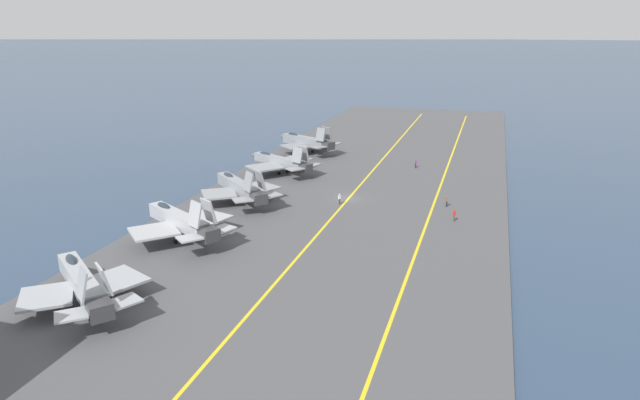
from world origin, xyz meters
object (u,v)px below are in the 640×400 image
parked_jet_fourth (280,161)px  crew_red_vest (454,215)px  parked_jet_fifth (305,141)px  crew_brown_vest (447,201)px  parked_jet_second (180,220)px  crew_purple_vest (416,163)px  parked_jet_third (239,187)px  parked_jet_nearest (82,282)px  crew_white_vest (340,198)px

parked_jet_fourth → crew_red_vest: 38.21m
parked_jet_fifth → crew_brown_vest: 44.40m
parked_jet_fifth → crew_brown_vest: bearing=-132.4°
parked_jet_second → crew_purple_vest: parked_jet_second is taller
parked_jet_fourth → parked_jet_second: bearing=179.5°
parked_jet_third → parked_jet_nearest: bearing=179.2°
parked_jet_fifth → crew_purple_vest: bearing=-105.0°
parked_jet_nearest → crew_purple_vest: bearing=-20.1°
parked_jet_fourth → crew_white_vest: size_ratio=9.33×
parked_jet_fourth → parked_jet_fifth: size_ratio=1.01×
parked_jet_nearest → parked_jet_fifth: parked_jet_fifth is taller
parked_jet_fifth → crew_purple_vest: parked_jet_fifth is taller
parked_jet_nearest → parked_jet_second: parked_jet_second is taller
crew_white_vest → parked_jet_fifth: bearing=26.4°
parked_jet_fourth → parked_jet_fifth: parked_jet_fifth is taller
crew_white_vest → crew_brown_vest: (3.64, -16.12, -0.01)m
crew_white_vest → crew_purple_vest: 28.12m
parked_jet_second → crew_white_vest: bearing=-37.9°
parked_jet_fourth → crew_red_vest: parked_jet_fourth is taller
parked_jet_fifth → crew_brown_vest: (-29.90, -32.78, -1.64)m
parked_jet_third → parked_jet_fifth: parked_jet_fifth is taller
parked_jet_second → parked_jet_fourth: parked_jet_second is taller
parked_jet_second → parked_jet_fifth: parked_jet_second is taller
parked_jet_nearest → parked_jet_fourth: 54.89m
parked_jet_fourth → parked_jet_nearest: bearing=179.6°
parked_jet_fourth → crew_purple_vest: bearing=-64.5°
parked_jet_third → crew_purple_vest: (30.04, -23.79, -1.41)m
parked_jet_fifth → crew_brown_vest: parked_jet_fifth is taller
crew_purple_vest → crew_white_vest: bearing=163.1°
parked_jet_fourth → crew_brown_vest: size_ratio=9.46×
parked_jet_fifth → crew_red_vest: 50.19m
crew_white_vest → crew_brown_vest: crew_white_vest is taller
parked_jet_second → crew_brown_vest: 40.26m
crew_brown_vest → parked_jet_third: bearing=102.1°
parked_jet_nearest → parked_jet_fourth: bearing=-0.4°
parked_jet_second → crew_white_vest: (20.55, -16.01, -1.67)m
crew_red_vest → parked_jet_nearest: bearing=137.1°
crew_brown_vest → crew_red_vest: (-6.65, -1.58, 0.05)m
parked_jet_second → crew_brown_vest: (24.19, -32.14, -1.69)m
crew_brown_vest → crew_red_vest: size_ratio=0.95×
parked_jet_nearest → parked_jet_third: parked_jet_third is taller
crew_purple_vest → parked_jet_fourth: bearing=115.5°
parked_jet_fourth → crew_brown_vest: bearing=-110.4°
parked_jet_nearest → crew_purple_vest: size_ratio=8.63×
crew_brown_vest → crew_white_vest: bearing=102.7°
parked_jet_fourth → crew_red_vest: bearing=-119.0°
crew_red_vest → crew_purple_vest: (29.91, 9.52, 0.01)m
parked_jet_nearest → crew_brown_vest: 53.79m
parked_jet_second → crew_red_vest: 38.04m
crew_brown_vest → crew_purple_vest: 24.58m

